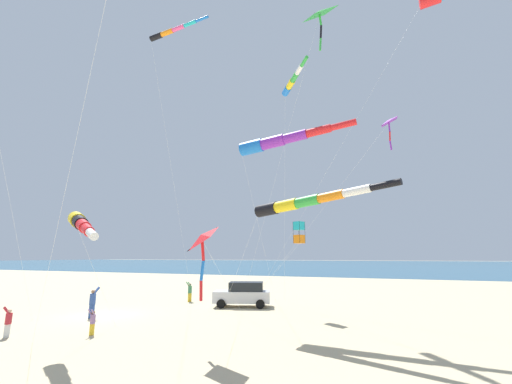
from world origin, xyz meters
name	(u,v)px	position (x,y,z in m)	size (l,w,h in m)	color
ground_plane	(102,316)	(0.00, 0.00, 0.00)	(600.00, 600.00, 0.00)	#C6B58C
ocean_water_strip	(352,264)	(165.00, 0.00, 0.00)	(240.00, 600.00, 0.01)	#285B7A
parked_car	(243,294)	(6.88, -7.01, 0.95)	(3.12, 4.67, 1.85)	silver
cooler_box	(263,301)	(9.22, -7.76, 0.21)	(0.62, 0.42, 0.42)	blue
person_adult_flyer	(93,301)	(-0.94, -0.05, 1.03)	(0.68, 0.65, 1.90)	#335199
person_child_green_jacket	(190,291)	(7.72, -1.65, 0.91)	(0.59, 0.52, 1.67)	gold
person_child_grey_jacket	(93,321)	(-4.30, -3.78, 0.68)	(0.36, 0.28, 1.25)	gold
person_bystander_far	(8,320)	(-6.14, -0.37, 0.78)	(0.51, 0.49, 1.43)	silver
kite_delta_black_fish_shape	(319,14)	(3.53, -14.28, 20.89)	(4.90, 8.89, 21.49)	green
kite_windsock_striped_overhead	(81,223)	(-6.84, -5.32, 5.21)	(6.64, 5.05, 5.94)	yellow
kite_windsock_small_distant	(292,82)	(3.66, -12.11, 16.06)	(10.83, 5.06, 16.36)	blue
kite_delta_purple_drifting	(201,240)	(-5.02, -10.25, 4.50)	(10.36, 3.15, 5.07)	red
kite_box_rainbow_low_near	(299,233)	(4.74, -12.09, 5.41)	(5.35, 5.97, 6.15)	#1EB7C6
kite_delta_long_streamer_right	(388,123)	(6.97, -18.34, 13.32)	(1.80, 11.78, 13.72)	purple
kite_windsock_orange_high_right	(279,141)	(2.04, -11.60, 11.17)	(9.62, 8.27, 11.82)	blue
kite_windsock_blue_topmost	(300,203)	(-1.05, -13.65, 6.50)	(9.51, 12.91, 7.02)	black
kite_windsock_teal_far_right	(170,32)	(-0.50, -4.52, 19.31)	(9.85, 6.59, 19.56)	black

